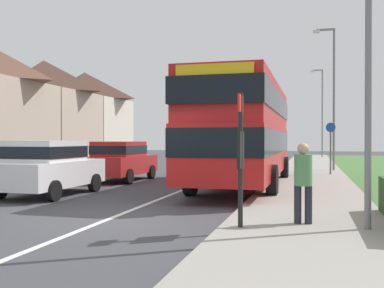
% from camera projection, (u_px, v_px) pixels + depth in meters
% --- Properties ---
extents(ground_plane, '(120.00, 120.00, 0.00)m').
position_uv_depth(ground_plane, '(115.00, 217.00, 10.02)').
color(ground_plane, '#424247').
extents(lane_marking_centre, '(0.14, 60.00, 0.01)m').
position_uv_depth(lane_marking_centre, '(200.00, 183.00, 17.75)').
color(lane_marking_centre, silver).
rests_on(lane_marking_centre, ground_plane).
extents(pavement_near_side, '(3.20, 68.00, 0.12)m').
position_uv_depth(pavement_near_side, '(309.00, 190.00, 14.73)').
color(pavement_near_side, '#9E998E').
rests_on(pavement_near_side, ground_plane).
extents(double_decker_bus, '(2.80, 10.72, 3.70)m').
position_uv_depth(double_decker_bus, '(245.00, 128.00, 16.30)').
color(double_decker_bus, red).
rests_on(double_decker_bus, ground_plane).
extents(parked_car_white, '(1.99, 3.93, 1.70)m').
position_uv_depth(parked_car_white, '(49.00, 166.00, 13.79)').
color(parked_car_white, silver).
rests_on(parked_car_white, ground_plane).
extents(parked_car_red, '(1.94, 4.11, 1.65)m').
position_uv_depth(parked_car_red, '(121.00, 159.00, 18.72)').
color(parked_car_red, '#B21E1E').
rests_on(parked_car_red, ground_plane).
extents(pedestrian_at_stop, '(0.34, 0.34, 1.67)m').
position_uv_depth(pedestrian_at_stop, '(303.00, 179.00, 8.56)').
color(pedestrian_at_stop, '#23232D').
rests_on(pedestrian_at_stop, ground_plane).
extents(bus_stop_sign, '(0.09, 0.52, 2.60)m').
position_uv_depth(bus_stop_sign, '(241.00, 150.00, 8.23)').
color(bus_stop_sign, black).
rests_on(bus_stop_sign, ground_plane).
extents(cycle_route_sign, '(0.44, 0.08, 2.52)m').
position_uv_depth(cycle_route_sign, '(331.00, 146.00, 20.72)').
color(cycle_route_sign, slate).
rests_on(cycle_route_sign, ground_plane).
extents(street_lamp_mid, '(1.14, 0.20, 7.60)m').
position_uv_depth(street_lamp_mid, '(332.00, 90.00, 23.55)').
color(street_lamp_mid, slate).
rests_on(street_lamp_mid, ground_plane).
extents(street_lamp_far, '(1.14, 0.20, 8.20)m').
position_uv_depth(street_lamp_far, '(321.00, 108.00, 41.19)').
color(street_lamp_far, slate).
rests_on(street_lamp_far, ground_plane).
extents(house_terrace_far_side, '(6.11, 16.83, 7.11)m').
position_uv_depth(house_terrace_far_side, '(44.00, 113.00, 30.31)').
color(house_terrace_far_side, tan).
rests_on(house_terrace_far_side, ground_plane).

